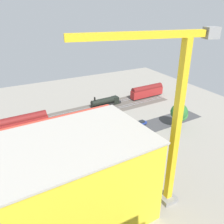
{
  "coord_description": "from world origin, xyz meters",
  "views": [
    {
      "loc": [
        27.36,
        63.79,
        42.35
      ],
      "look_at": [
        -6.09,
        1.14,
        9.57
      ],
      "focal_mm": 38.0,
      "sensor_mm": 36.0,
      "label": 1
    }
  ],
  "objects": [
    {
      "name": "construction_roof_slab",
      "position": [
        17.3,
        26.89,
        19.05
      ],
      "size": [
        33.4,
        22.23,
        0.4
      ],
      "primitive_type": "cube",
      "rotation": [
        0.0,
        0.0,
        0.05
      ],
      "color": "#B7B2A8",
      "rests_on": "construction_building"
    },
    {
      "name": "box_truck_0",
      "position": [
        12.83,
        12.26,
        1.72
      ],
      "size": [
        10.44,
        3.68,
        3.51
      ],
      "color": "black",
      "rests_on": "ground"
    },
    {
      "name": "parked_car_2",
      "position": [
        -5.79,
        -1.28,
        0.73
      ],
      "size": [
        4.65,
        1.9,
        1.65
      ],
      "color": "black",
      "rests_on": "ground"
    },
    {
      "name": "platform_canopy_near",
      "position": [
        9.77,
        -12.88,
        4.16
      ],
      "size": [
        47.17,
        7.14,
        4.4
      ],
      "color": "#C63D2D",
      "rests_on": "ground"
    },
    {
      "name": "street_tree_0",
      "position": [
        -31.14,
        6.25,
        6.16
      ],
      "size": [
        6.28,
        6.28,
        9.32
      ],
      "color": "brown",
      "rests_on": "ground"
    },
    {
      "name": "traffic_light",
      "position": [
        -5.59,
        -2.51,
        4.07
      ],
      "size": [
        0.5,
        0.36,
        6.11
      ],
      "color": "#333333",
      "rests_on": "ground"
    },
    {
      "name": "freight_coach_far",
      "position": [
        19.88,
        -18.45,
        3.16
      ],
      "size": [
        17.85,
        4.1,
        6.04
      ],
      "color": "black",
      "rests_on": "ground"
    },
    {
      "name": "street_tree_1",
      "position": [
        -31.64,
        6.42,
        5.32
      ],
      "size": [
        5.58,
        5.58,
        8.12
      ],
      "color": "brown",
      "rests_on": "ground"
    },
    {
      "name": "tower_crane",
      "position": [
        -1.99,
        32.31,
        22.77
      ],
      "size": [
        26.28,
        7.43,
        38.62
      ],
      "color": "gray",
      "rests_on": "ground"
    },
    {
      "name": "street_tree_2",
      "position": [
        26.34,
        6.68,
        4.74
      ],
      "size": [
        4.42,
        4.42,
        6.99
      ],
      "color": "brown",
      "rests_on": "ground"
    },
    {
      "name": "construction_building",
      "position": [
        17.3,
        26.89,
        9.42
      ],
      "size": [
        32.77,
        21.6,
        18.85
      ],
      "primitive_type": "cube",
      "rotation": [
        0.0,
        0.0,
        0.05
      ],
      "color": "yellow",
      "rests_on": "ground"
    },
    {
      "name": "passenger_coach",
      "position": [
        -39.22,
        -24.61,
        3.19
      ],
      "size": [
        17.81,
        4.0,
        6.08
      ],
      "color": "black",
      "rests_on": "ground"
    },
    {
      "name": "parked_car_3",
      "position": [
        1.91,
        -1.4,
        0.77
      ],
      "size": [
        4.87,
        2.1,
        1.71
      ],
      "color": "black",
      "rests_on": "ground"
    },
    {
      "name": "locomotive",
      "position": [
        -16.89,
        -24.61,
        1.82
      ],
      "size": [
        14.62,
        3.52,
        5.13
      ],
      "color": "black",
      "rests_on": "ground"
    },
    {
      "name": "parked_car_1",
      "position": [
        -12.9,
        -0.96,
        0.72
      ],
      "size": [
        4.63,
        1.86,
        1.64
      ],
      "color": "black",
      "rests_on": "ground"
    },
    {
      "name": "ground_plane",
      "position": [
        0.0,
        0.0,
        0.0
      ],
      "size": [
        147.01,
        147.01,
        0.0
      ],
      "primitive_type": "plane",
      "color": "gray",
      "rests_on": "ground"
    },
    {
      "name": "track_rails",
      "position": [
        0.0,
        -21.53,
        0.18
      ],
      "size": [
        91.76,
        12.49,
        0.12
      ],
      "color": "#9E9EA8",
      "rests_on": "ground"
    },
    {
      "name": "rail_bed",
      "position": [
        0.0,
        -21.53,
        0.0
      ],
      "size": [
        92.49,
        18.91,
        0.01
      ],
      "primitive_type": "cube",
      "rotation": [
        0.0,
        0.0,
        0.05
      ],
      "color": "#5B544C",
      "rests_on": "ground"
    },
    {
      "name": "street_asphalt",
      "position": [
        0.0,
        2.15,
        0.0
      ],
      "size": [
        92.22,
        13.76,
        0.01
      ],
      "primitive_type": "cube",
      "rotation": [
        0.0,
        0.0,
        0.05
      ],
      "color": "#424244",
      "rests_on": "ground"
    },
    {
      "name": "street_tree_3",
      "position": [
        -5.09,
        7.99,
        5.27
      ],
      "size": [
        5.04,
        5.04,
        7.81
      ],
      "color": "brown",
      "rests_on": "ground"
    },
    {
      "name": "parked_car_0",
      "position": [
        -20.12,
        -1.54,
        0.75
      ],
      "size": [
        4.43,
        2.27,
        1.67
      ],
      "color": "black",
      "rests_on": "ground"
    },
    {
      "name": "street_tree_4",
      "position": [
        24.77,
        6.85,
        4.69
      ],
      "size": [
        4.06,
        4.06,
        6.74
      ],
      "color": "brown",
      "rests_on": "ground"
    }
  ]
}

